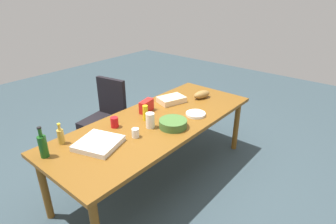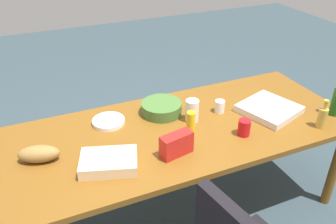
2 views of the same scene
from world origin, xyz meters
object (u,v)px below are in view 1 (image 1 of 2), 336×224
object	(u,v)px
red_solo_cup	(114,122)
conference_table	(157,126)
sheet_cake	(171,100)
dressing_bottle	(61,136)
mustard_bottle	(145,113)
pizza_box	(99,143)
wine_bottle	(43,146)
paper_cup	(135,133)
bread_loaf	(202,95)
salad_bowl	(173,124)
mayo_jar	(150,120)
chip_bag_red	(146,106)
paper_plate_stack	(196,114)
office_chair	(106,125)

from	to	relation	value
red_solo_cup	conference_table	bearing A→B (deg)	149.10
conference_table	sheet_cake	distance (m)	0.54
dressing_bottle	red_solo_cup	distance (m)	0.54
mustard_bottle	pizza_box	bearing A→B (deg)	3.14
dressing_bottle	mustard_bottle	bearing A→B (deg)	162.81
pizza_box	wine_bottle	xyz separation A→B (m)	(0.40, -0.21, 0.08)
paper_cup	mustard_bottle	bearing A→B (deg)	-150.92
mustard_bottle	bread_loaf	world-z (taller)	mustard_bottle
conference_table	dressing_bottle	world-z (taller)	dressing_bottle
salad_bowl	wine_bottle	distance (m)	1.23
pizza_box	wine_bottle	distance (m)	0.46
conference_table	sheet_cake	bearing A→B (deg)	-157.75
mayo_jar	sheet_cake	size ratio (longest dim) A/B	0.50
chip_bag_red	pizza_box	bearing A→B (deg)	12.44
chip_bag_red	sheet_cake	bearing A→B (deg)	173.95
wine_bottle	sheet_cake	xyz separation A→B (m)	(-1.62, 0.07, -0.07)
conference_table	red_solo_cup	world-z (taller)	red_solo_cup
dressing_bottle	mayo_jar	distance (m)	0.86
paper_plate_stack	red_solo_cup	distance (m)	0.91
dressing_bottle	salad_bowl	xyz separation A→B (m)	(-0.91, 0.59, -0.04)
conference_table	dressing_bottle	xyz separation A→B (m)	(0.92, -0.36, 0.15)
mustard_bottle	red_solo_cup	xyz separation A→B (m)	(0.32, -0.13, -0.03)
conference_table	mayo_jar	distance (m)	0.22
mayo_jar	salad_bowl	bearing A→B (deg)	130.66
dressing_bottle	mustard_bottle	world-z (taller)	dressing_bottle
red_solo_cup	paper_plate_stack	bearing A→B (deg)	147.89
sheet_cake	office_chair	bearing A→B (deg)	-55.50
chip_bag_red	paper_plate_stack	xyz separation A→B (m)	(-0.28, 0.49, -0.06)
mustard_bottle	sheet_cake	bearing A→B (deg)	-169.83
mustard_bottle	wine_bottle	size ratio (longest dim) A/B	0.60
office_chair	dressing_bottle	size ratio (longest dim) A/B	4.80
chip_bag_red	mustard_bottle	xyz separation A→B (m)	(0.17, 0.14, 0.02)
conference_table	office_chair	world-z (taller)	office_chair
mayo_jar	red_solo_cup	bearing A→B (deg)	-51.23
paper_plate_stack	salad_bowl	distance (m)	0.39
pizza_box	conference_table	bearing A→B (deg)	156.45
dressing_bottle	wine_bottle	size ratio (longest dim) A/B	0.72
pizza_box	red_solo_cup	size ratio (longest dim) A/B	3.27
chip_bag_red	paper_cup	world-z (taller)	chip_bag_red
mayo_jar	red_solo_cup	xyz separation A→B (m)	(0.23, -0.29, -0.02)
paper_plate_stack	sheet_cake	world-z (taller)	sheet_cake
paper_plate_stack	mustard_bottle	bearing A→B (deg)	-37.72
pizza_box	paper_cup	distance (m)	0.36
bread_loaf	office_chair	bearing A→B (deg)	-47.76
paper_cup	paper_plate_stack	distance (m)	0.79
salad_bowl	sheet_cake	size ratio (longest dim) A/B	0.90
mayo_jar	salad_bowl	xyz separation A→B (m)	(-0.15, 0.18, -0.04)
chip_bag_red	dressing_bottle	bearing A→B (deg)	-6.58
pizza_box	wine_bottle	size ratio (longest dim) A/B	1.26
office_chair	paper_plate_stack	world-z (taller)	office_chair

